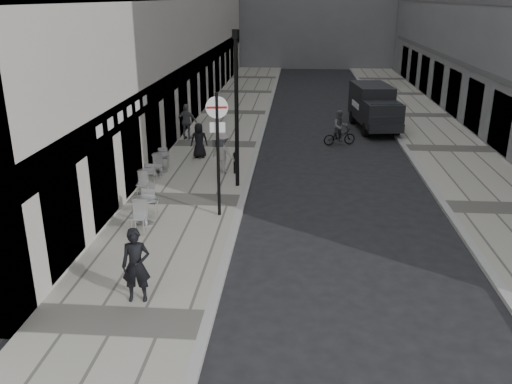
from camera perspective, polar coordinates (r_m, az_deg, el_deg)
sidewalk at (r=26.50m, az=-4.11°, el=4.98°), size 4.00×60.00×0.12m
far_sidewalk at (r=27.16m, az=19.57°, el=4.24°), size 4.00×60.00×0.12m
walking_man at (r=12.89m, az=-12.51°, el=-7.55°), size 0.71×0.51×1.81m
sign_post at (r=17.00m, az=-4.06°, el=5.62°), size 0.69×0.15×4.01m
lamppost at (r=19.71m, az=-2.07°, el=9.42°), size 0.26×0.26×5.68m
bollard_near at (r=22.46m, az=-2.04°, el=3.78°), size 0.14×0.14×1.02m
bollard_far at (r=21.83m, az=-2.24°, el=3.01°), size 0.11×0.11×0.81m
panel_van at (r=30.36m, az=12.31°, el=8.92°), size 2.42×5.12×2.33m
cyclist at (r=26.81m, az=8.80°, el=6.32°), size 1.68×0.98×1.71m
pedestrian_a at (r=27.27m, az=-7.29°, el=7.34°), size 1.10×0.61×1.77m
pedestrian_b at (r=21.88m, az=-3.50°, el=4.20°), size 1.25×1.08×1.67m
pedestrian_c at (r=24.04m, az=-6.01°, el=5.42°), size 0.87×0.70×1.54m
cafe_table_near at (r=22.22m, az=-10.01°, el=3.17°), size 0.71×1.60×0.91m
cafe_table_mid at (r=17.21m, az=-11.62°, el=-1.76°), size 0.79×1.78×1.01m
cafe_table_far at (r=20.27m, az=-11.44°, el=1.39°), size 0.68×1.54×0.88m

